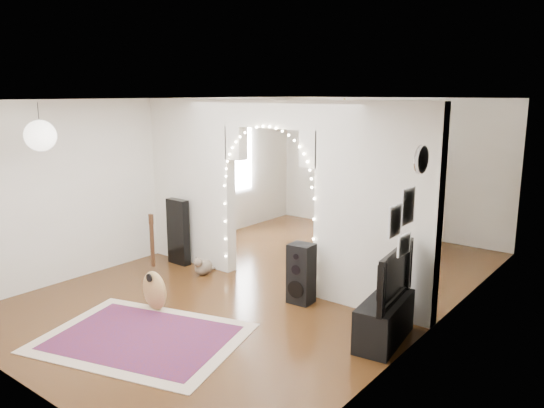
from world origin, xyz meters
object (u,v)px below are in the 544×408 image
Objects in this scene: dining_chair_right at (356,278)px; dining_table at (368,213)px; dining_chair_left at (382,237)px; acoustic_guitar at (154,275)px; floor_speaker at (301,274)px; bookcase at (365,196)px; media_console at (384,321)px.

dining_table is at bearing 119.88° from dining_chair_right.
dining_table reaches higher than dining_chair_left.
acoustic_guitar is at bearing -128.69° from dining_chair_left.
dining_chair_left is (1.15, 4.22, -0.21)m from acoustic_guitar.
dining_table is at bearing 95.51° from floor_speaker.
dining_table is 2.30× the size of dining_chair_right.
bookcase is 0.60m from dining_table.
acoustic_guitar is 0.62× the size of bookcase.
bookcase reaches higher than dining_chair_left.
dining_chair_right is (1.80, 2.10, -0.23)m from acoustic_guitar.
acoustic_guitar is 4.37m from dining_chair_left.
floor_speaker is 3.37m from bookcase.
acoustic_guitar is at bearing -124.54° from dining_chair_right.
media_console is 4.26m from bookcase.
dining_chair_right is (0.90, -2.04, -0.44)m from dining_table.
media_console is 1.88× the size of dining_chair_right.
floor_speaker is 0.86m from dining_chair_right.
dining_table is (-1.88, 3.13, 0.43)m from media_console.
dining_table is at bearing 113.41° from media_console.
acoustic_guitar is 1.33× the size of floor_speaker.
acoustic_guitar is 2.05× the size of dining_chair_right.
floor_speaker is (1.37, 1.38, -0.07)m from acoustic_guitar.
floor_speaker reaches higher than dining_chair_left.
bookcase reaches higher than media_console.
acoustic_guitar is 1.09× the size of media_console.
dining_chair_left is at bearing 113.17° from dining_chair_right.
floor_speaker reaches higher than dining_chair_right.
bookcase is (-2.20, 3.60, 0.63)m from media_console.
floor_speaker is at bearing -81.71° from dining_table.
bookcase is at bearing 121.87° from dining_chair_left.
dining_table reaches higher than media_console.
dining_chair_left is 2.21m from dining_chair_right.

